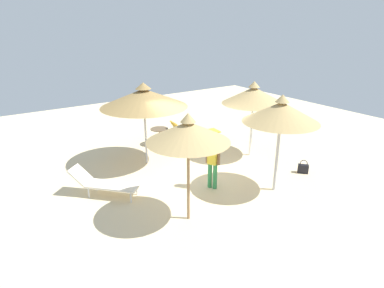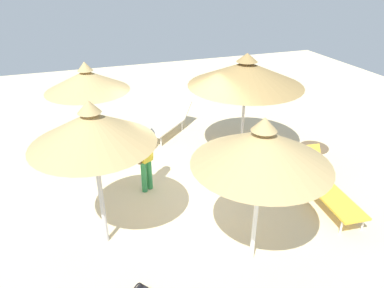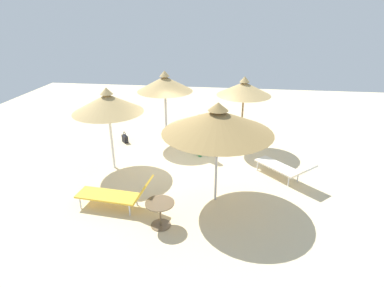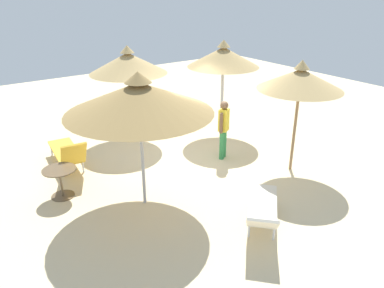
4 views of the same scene
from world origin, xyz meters
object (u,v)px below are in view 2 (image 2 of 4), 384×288
Objects in this scene: parasol_umbrella_near_left at (246,73)px; parasol_umbrella_front at (92,128)px; lounge_chair_far_right at (170,121)px; parasol_umbrella_near_right at (87,81)px; parasol_umbrella_center at (262,147)px; person_standing_far_left at (145,156)px; side_table_round at (313,154)px; lounge_chair_back at (326,186)px.

parasol_umbrella_front reaches higher than parasol_umbrella_near_left.
parasol_umbrella_near_right is at bearing 119.46° from lounge_chair_far_right.
parasol_umbrella_center reaches higher than lounge_chair_far_right.
person_standing_far_left reaches higher than side_table_round.
lounge_chair_back is 2.99× the size of side_table_round.
lounge_chair_far_right is (4.40, -2.58, -2.03)m from parasol_umbrella_front.
parasol_umbrella_near_right reaches higher than lounge_chair_far_right.
parasol_umbrella_center is at bearing -118.66° from parasol_umbrella_front.
side_table_round is at bearing -133.01° from parasol_umbrella_near_left.
parasol_umbrella_near_left is at bearing -145.75° from lounge_chair_far_right.
parasol_umbrella_center is 3.16m from lounge_chair_back.
lounge_chair_back is at bearing -162.98° from parasol_umbrella_near_left.
lounge_chair_far_right is (1.37, -2.42, -1.97)m from parasol_umbrella_near_right.
lounge_chair_far_right is at bearing -25.88° from person_standing_far_left.
parasol_umbrella_center is 2.83m from parasol_umbrella_front.
parasol_umbrella_near_right is at bearing 78.78° from parasol_umbrella_near_left.
lounge_chair_far_right is at bearing -60.54° from parasol_umbrella_near_right.
parasol_umbrella_near_left is 4.62m from parasol_umbrella_front.
parasol_umbrella_near_left is 3.32m from person_standing_far_left.
parasol_umbrella_front is at bearing 177.06° from parasol_umbrella_near_right.
parasol_umbrella_near_left reaches higher than lounge_chair_far_right.
lounge_chair_back is (1.00, -2.35, -1.86)m from parasol_umbrella_center.
parasol_umbrella_near_right is 5.98m from side_table_round.
lounge_chair_far_right is at bearing 34.25° from parasol_umbrella_near_left.
parasol_umbrella_near_left is 1.36× the size of lounge_chair_back.
person_standing_far_left is at bearing -147.03° from parasol_umbrella_near_right.
parasol_umbrella_near_left is at bearing -74.77° from person_standing_far_left.
parasol_umbrella_near_right is 0.95× the size of parasol_umbrella_near_left.
parasol_umbrella_near_left is at bearing -23.15° from parasol_umbrella_center.
parasol_umbrella_front is at bearing 61.34° from parasol_umbrella_center.
parasol_umbrella_near_right reaches higher than person_standing_far_left.
lounge_chair_back is (-0.36, -4.83, -1.98)m from parasol_umbrella_front.
parasol_umbrella_front is (1.36, 2.48, 0.12)m from parasol_umbrella_center.
parasol_umbrella_center is (-4.39, -2.33, -0.06)m from parasol_umbrella_near_right.
person_standing_far_left reaches higher than lounge_chair_far_right.
lounge_chair_back reaches higher than lounge_chair_far_right.
parasol_umbrella_near_right is at bearing 32.97° from person_standing_far_left.
parasol_umbrella_near_right is 2.35m from person_standing_far_left.
lounge_chair_far_right is 5.26m from lounge_chair_back.
parasol_umbrella_front is 5.85m from side_table_round.
parasol_umbrella_near_right is 4.97m from parasol_umbrella_center.
lounge_chair_back is at bearing -154.62° from lounge_chair_far_right.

